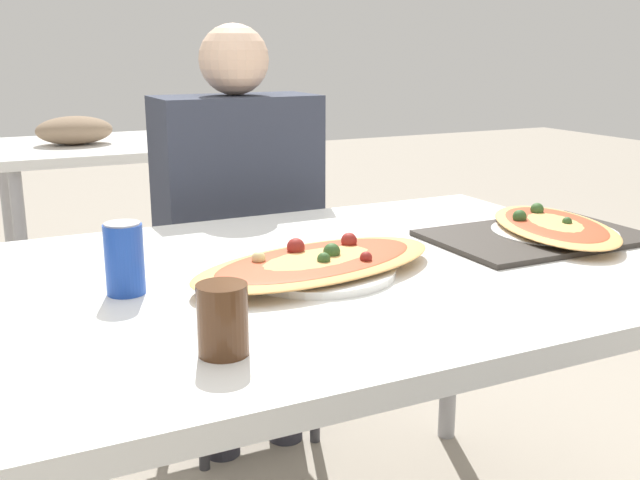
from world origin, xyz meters
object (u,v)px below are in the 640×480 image
(dining_table, at_px, (326,299))
(chair_far_seated, at_px, (228,258))
(soda_can, at_px, (124,259))
(pizza_second, at_px, (554,228))
(pizza_main, at_px, (317,264))
(drink_glass, at_px, (223,320))
(person_seated, at_px, (240,206))

(dining_table, height_order, chair_far_seated, chair_far_seated)
(dining_table, xyz_separation_m, soda_can, (-0.37, 0.02, 0.12))
(dining_table, distance_m, pizza_second, 0.57)
(dining_table, height_order, pizza_second, pizza_second)
(chair_far_seated, distance_m, pizza_main, 0.88)
(soda_can, relative_size, pizza_second, 0.26)
(soda_can, xyz_separation_m, pizza_second, (0.94, -0.02, -0.04))
(dining_table, relative_size, pizza_main, 2.42)
(pizza_main, bearing_deg, chair_far_seated, 82.21)
(soda_can, height_order, drink_glass, soda_can)
(pizza_main, xyz_separation_m, drink_glass, (-0.28, -0.27, 0.03))
(pizza_main, relative_size, soda_can, 4.47)
(person_seated, xyz_separation_m, pizza_second, (0.48, -0.71, 0.04))
(pizza_main, bearing_deg, pizza_second, 2.38)
(dining_table, height_order, pizza_main, pizza_main)
(pizza_main, distance_m, drink_glass, 0.39)
(soda_can, bearing_deg, drink_glass, -78.69)
(soda_can, relative_size, drink_glass, 1.24)
(chair_far_seated, relative_size, pizza_second, 1.95)
(chair_far_seated, relative_size, person_seated, 0.78)
(pizza_second, bearing_deg, person_seated, 124.42)
(drink_glass, bearing_deg, chair_far_seated, 70.66)
(drink_glass, bearing_deg, pizza_main, 44.67)
(dining_table, distance_m, soda_can, 0.39)
(pizza_main, bearing_deg, soda_can, 172.16)
(dining_table, distance_m, chair_far_seated, 0.83)
(pizza_second, bearing_deg, chair_far_seated, 120.47)
(chair_far_seated, bearing_deg, soda_can, 60.21)
(person_seated, distance_m, pizza_second, 0.86)
(chair_far_seated, bearing_deg, person_seated, 90.00)
(person_seated, relative_size, pizza_main, 2.14)
(dining_table, height_order, person_seated, person_seated)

